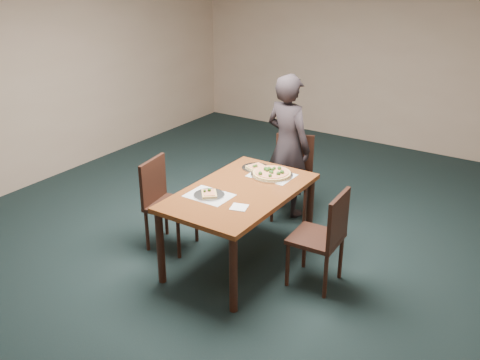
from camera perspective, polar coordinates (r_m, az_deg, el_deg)
The scene contains 13 objects.
ground at distance 5.44m, azimuth -1.83°, elevation -7.42°, with size 8.00×8.00×0.00m, color black.
room_shell at distance 4.79m, azimuth -2.10°, elevation 10.78°, with size 8.00×8.00×8.00m.
dining_table at distance 4.95m, azimuth 0.00°, elevation -2.04°, with size 0.90×1.50×0.75m.
chair_far at distance 5.97m, azimuth 5.64°, elevation 0.93°, with size 0.54×0.54×0.91m.
chair_left at distance 5.35m, azimuth -8.13°, elevation -1.95°, with size 0.48×0.48×0.91m.
chair_right at distance 4.71m, azimuth 9.02°, elevation -5.69°, with size 0.44×0.44×0.91m.
diner at distance 5.91m, azimuth 5.13°, elevation 3.66°, with size 0.58×0.38×1.60m, color black.
placemat_main at distance 5.23m, azimuth 3.41°, elevation 0.49°, with size 0.42×0.32×0.00m, color white.
placemat_near at distance 4.80m, azimuth -3.31°, elevation -1.67°, with size 0.40×0.30×0.00m, color white.
pizza_pan at distance 5.22m, azimuth 3.41°, elevation 0.72°, with size 0.41×0.41×0.07m.
slice_plate_near at distance 4.80m, azimuth -3.32°, elevation -1.52°, with size 0.28×0.28×0.06m.
slice_plate_far at distance 5.39m, azimuth 1.67°, elevation 1.36°, with size 0.28×0.28×0.06m.
napkin at distance 4.58m, azimuth -0.09°, elevation -2.93°, with size 0.14×0.14×0.01m, color white.
Camera 1 is at (2.71, -3.80, 2.78)m, focal length 40.00 mm.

